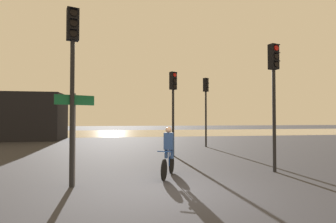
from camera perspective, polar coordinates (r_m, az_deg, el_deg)
name	(u,v)px	position (r m, az deg, el deg)	size (l,w,h in m)	color
ground_plane	(180,193)	(6.96, 2.66, -17.28)	(120.00, 120.00, 0.00)	#28282D
water_strip	(136,133)	(34.70, -6.96, -4.62)	(80.00, 16.00, 0.01)	#9E937F
traffic_light_near_left	(72,63)	(7.89, -20.08, 9.81)	(0.38, 0.40, 4.98)	black
traffic_light_center	(173,97)	(13.36, 1.13, 3.13)	(0.40, 0.42, 4.26)	black
traffic_light_far_right	(206,99)	(17.66, 8.25, 2.69)	(0.41, 0.42, 4.58)	black
traffic_light_near_right	(274,83)	(10.11, 22.05, 5.77)	(0.37, 0.39, 4.54)	black
direction_sign_post	(74,125)	(7.85, -19.72, -2.85)	(1.00, 0.51, 2.60)	slate
cyclist	(168,151)	(8.60, 0.11, -8.67)	(0.75, 1.59, 1.62)	black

